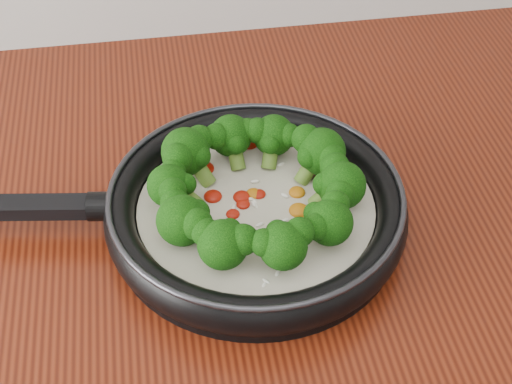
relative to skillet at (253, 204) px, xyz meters
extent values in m
cylinder|color=black|center=(0.00, 0.00, -0.03)|extent=(0.33, 0.33, 0.01)
torus|color=black|center=(0.00, 0.00, -0.01)|extent=(0.34, 0.34, 0.03)
torus|color=#2D2D33|center=(0.00, 0.00, 0.02)|extent=(0.34, 0.34, 0.01)
cube|color=black|center=(-0.23, 0.03, 0.00)|extent=(0.18, 0.05, 0.01)
cylinder|color=black|center=(-0.15, 0.02, 0.00)|extent=(0.03, 0.03, 0.03)
cylinder|color=beige|center=(0.00, 0.00, -0.01)|extent=(0.27, 0.27, 0.02)
ellipsoid|color=#9B1307|center=(0.01, 0.10, 0.00)|extent=(0.03, 0.03, 0.01)
ellipsoid|color=#9B1307|center=(-0.04, 0.02, 0.00)|extent=(0.02, 0.02, 0.01)
ellipsoid|color=#B6630B|center=(0.05, 0.01, 0.00)|extent=(0.02, 0.02, 0.01)
ellipsoid|color=#9B1307|center=(0.03, -0.06, 0.00)|extent=(0.02, 0.02, 0.01)
ellipsoid|color=#9B1307|center=(-0.01, 0.00, 0.00)|extent=(0.02, 0.02, 0.01)
ellipsoid|color=#B6630B|center=(-0.02, -0.04, 0.00)|extent=(0.03, 0.03, 0.01)
ellipsoid|color=#9B1307|center=(-0.08, 0.03, 0.00)|extent=(0.02, 0.02, 0.01)
ellipsoid|color=#9B1307|center=(0.08, 0.03, 0.00)|extent=(0.02, 0.02, 0.01)
ellipsoid|color=#B6630B|center=(0.00, 0.02, 0.00)|extent=(0.02, 0.02, 0.01)
ellipsoid|color=#9B1307|center=(0.07, 0.04, 0.00)|extent=(0.02, 0.02, 0.01)
ellipsoid|color=#9B1307|center=(-0.04, 0.06, 0.00)|extent=(0.03, 0.03, 0.01)
ellipsoid|color=#B6630B|center=(0.07, 0.05, 0.00)|extent=(0.02, 0.02, 0.01)
ellipsoid|color=#9B1307|center=(-0.02, -0.01, 0.00)|extent=(0.02, 0.02, 0.01)
ellipsoid|color=#9B1307|center=(-0.08, -0.02, 0.00)|extent=(0.02, 0.02, 0.01)
ellipsoid|color=#B6630B|center=(-0.05, -0.05, 0.00)|extent=(0.02, 0.02, 0.01)
ellipsoid|color=#9B1307|center=(-0.09, -0.01, 0.00)|extent=(0.02, 0.02, 0.01)
ellipsoid|color=#9B1307|center=(0.07, 0.05, 0.00)|extent=(0.03, 0.03, 0.01)
ellipsoid|color=#B6630B|center=(0.04, -0.02, 0.00)|extent=(0.03, 0.03, 0.01)
ellipsoid|color=#9B1307|center=(-0.01, 0.01, 0.00)|extent=(0.03, 0.03, 0.01)
ellipsoid|color=#9B1307|center=(0.01, 0.01, 0.00)|extent=(0.02, 0.02, 0.01)
ellipsoid|color=white|center=(0.00, 0.01, 0.00)|extent=(0.01, 0.01, 0.00)
ellipsoid|color=white|center=(0.02, -0.06, 0.00)|extent=(0.01, 0.01, 0.00)
ellipsoid|color=white|center=(-0.03, -0.06, 0.00)|extent=(0.01, 0.01, 0.00)
ellipsoid|color=white|center=(-0.02, -0.03, 0.00)|extent=(0.01, 0.01, 0.00)
ellipsoid|color=white|center=(-0.01, 0.02, 0.00)|extent=(0.01, 0.01, 0.00)
ellipsoid|color=white|center=(-0.06, -0.02, 0.00)|extent=(0.01, 0.01, 0.00)
ellipsoid|color=white|center=(0.00, 0.01, 0.00)|extent=(0.01, 0.01, 0.00)
ellipsoid|color=white|center=(-0.07, 0.04, 0.00)|extent=(0.01, 0.01, 0.00)
ellipsoid|color=white|center=(0.00, 0.00, 0.00)|extent=(0.01, 0.01, 0.00)
ellipsoid|color=white|center=(0.01, 0.03, 0.00)|extent=(0.01, 0.00, 0.00)
ellipsoid|color=white|center=(0.10, -0.01, 0.00)|extent=(0.01, 0.01, 0.00)
ellipsoid|color=white|center=(0.01, -0.09, 0.00)|extent=(0.01, 0.01, 0.00)
ellipsoid|color=white|center=(0.05, -0.02, 0.00)|extent=(0.01, 0.01, 0.00)
ellipsoid|color=white|center=(0.04, 0.06, 0.00)|extent=(0.01, 0.01, 0.00)
ellipsoid|color=white|center=(0.03, 0.01, 0.00)|extent=(0.01, 0.01, 0.00)
ellipsoid|color=white|center=(-0.01, -0.10, 0.00)|extent=(0.01, 0.01, 0.00)
ellipsoid|color=white|center=(0.06, -0.04, 0.00)|extent=(0.01, 0.01, 0.00)
ellipsoid|color=white|center=(0.00, -0.03, 0.00)|extent=(0.01, 0.01, 0.00)
ellipsoid|color=white|center=(-0.07, 0.01, 0.00)|extent=(0.01, 0.01, 0.00)
ellipsoid|color=white|center=(-0.02, 0.00, 0.00)|extent=(0.01, 0.01, 0.00)
ellipsoid|color=white|center=(0.00, -0.10, 0.00)|extent=(0.01, 0.01, 0.00)
ellipsoid|color=white|center=(0.00, 0.00, 0.00)|extent=(0.01, 0.01, 0.00)
ellipsoid|color=white|center=(0.00, 0.01, 0.00)|extent=(0.01, 0.01, 0.00)
ellipsoid|color=white|center=(0.06, -0.03, 0.00)|extent=(0.01, 0.00, 0.00)
ellipsoid|color=white|center=(0.03, -0.03, 0.00)|extent=(0.01, 0.01, 0.00)
cylinder|color=olive|center=(0.07, -0.01, 0.01)|extent=(0.03, 0.02, 0.03)
sphere|color=black|center=(0.09, -0.01, 0.02)|extent=(0.05, 0.05, 0.05)
sphere|color=black|center=(0.08, 0.01, 0.03)|extent=(0.03, 0.03, 0.03)
sphere|color=black|center=(0.08, -0.03, 0.03)|extent=(0.03, 0.03, 0.03)
sphere|color=black|center=(0.07, -0.01, 0.03)|extent=(0.03, 0.03, 0.02)
cylinder|color=olive|center=(0.06, 0.03, 0.01)|extent=(0.04, 0.03, 0.03)
sphere|color=black|center=(0.08, 0.04, 0.03)|extent=(0.06, 0.06, 0.05)
sphere|color=black|center=(0.06, 0.05, 0.03)|extent=(0.04, 0.04, 0.03)
sphere|color=black|center=(0.08, 0.02, 0.03)|extent=(0.03, 0.03, 0.03)
sphere|color=black|center=(0.06, 0.03, 0.03)|extent=(0.03, 0.03, 0.02)
cylinder|color=olive|center=(0.03, 0.06, 0.01)|extent=(0.03, 0.03, 0.03)
sphere|color=black|center=(0.03, 0.08, 0.02)|extent=(0.05, 0.05, 0.04)
sphere|color=black|center=(0.02, 0.08, 0.03)|extent=(0.03, 0.03, 0.03)
sphere|color=black|center=(0.05, 0.07, 0.03)|extent=(0.03, 0.03, 0.03)
sphere|color=black|center=(0.03, 0.06, 0.03)|extent=(0.03, 0.03, 0.02)
cylinder|color=olive|center=(-0.01, 0.07, 0.01)|extent=(0.02, 0.03, 0.03)
sphere|color=black|center=(-0.01, 0.08, 0.02)|extent=(0.05, 0.05, 0.05)
sphere|color=black|center=(-0.03, 0.07, 0.03)|extent=(0.03, 0.03, 0.03)
sphere|color=black|center=(0.01, 0.08, 0.03)|extent=(0.03, 0.03, 0.03)
sphere|color=black|center=(-0.01, 0.07, 0.03)|extent=(0.03, 0.03, 0.02)
cylinder|color=olive|center=(-0.05, 0.05, 0.01)|extent=(0.04, 0.03, 0.04)
sphere|color=black|center=(-0.06, 0.06, 0.03)|extent=(0.06, 0.06, 0.05)
sphere|color=black|center=(-0.07, 0.04, 0.04)|extent=(0.04, 0.04, 0.03)
sphere|color=black|center=(-0.04, 0.07, 0.03)|extent=(0.03, 0.03, 0.03)
sphere|color=black|center=(-0.05, 0.05, 0.03)|extent=(0.03, 0.03, 0.03)
cylinder|color=olive|center=(-0.06, 0.01, 0.01)|extent=(0.03, 0.02, 0.03)
sphere|color=black|center=(-0.08, 0.01, 0.03)|extent=(0.05, 0.05, 0.04)
sphere|color=black|center=(-0.08, 0.00, 0.03)|extent=(0.03, 0.03, 0.03)
sphere|color=black|center=(-0.08, 0.03, 0.03)|extent=(0.03, 0.03, 0.03)
sphere|color=black|center=(-0.06, 0.01, 0.03)|extent=(0.02, 0.02, 0.02)
cylinder|color=olive|center=(-0.06, -0.03, 0.01)|extent=(0.03, 0.03, 0.03)
sphere|color=black|center=(-0.07, -0.04, 0.02)|extent=(0.06, 0.06, 0.05)
sphere|color=black|center=(-0.06, -0.05, 0.03)|extent=(0.03, 0.03, 0.03)
sphere|color=black|center=(-0.08, -0.02, 0.03)|extent=(0.03, 0.03, 0.03)
sphere|color=black|center=(-0.06, -0.03, 0.03)|extent=(0.03, 0.03, 0.02)
cylinder|color=olive|center=(-0.03, -0.06, 0.01)|extent=(0.03, 0.04, 0.03)
sphere|color=black|center=(-0.04, -0.07, 0.03)|extent=(0.05, 0.05, 0.05)
sphere|color=black|center=(-0.02, -0.08, 0.03)|extent=(0.03, 0.03, 0.03)
sphere|color=black|center=(-0.05, -0.06, 0.03)|extent=(0.03, 0.03, 0.03)
sphere|color=black|center=(-0.03, -0.06, 0.03)|extent=(0.03, 0.03, 0.02)
cylinder|color=olive|center=(0.01, -0.07, 0.01)|extent=(0.02, 0.04, 0.04)
sphere|color=black|center=(0.01, -0.09, 0.03)|extent=(0.05, 0.05, 0.04)
sphere|color=black|center=(0.03, -0.08, 0.04)|extent=(0.03, 0.03, 0.03)
sphere|color=black|center=(0.00, -0.09, 0.04)|extent=(0.03, 0.03, 0.03)
sphere|color=black|center=(0.01, -0.07, 0.03)|extent=(0.03, 0.03, 0.02)
cylinder|color=olive|center=(0.05, -0.05, 0.01)|extent=(0.03, 0.04, 0.04)
sphere|color=black|center=(0.06, -0.06, 0.03)|extent=(0.05, 0.05, 0.04)
sphere|color=black|center=(0.07, -0.05, 0.04)|extent=(0.03, 0.03, 0.03)
sphere|color=black|center=(0.05, -0.07, 0.03)|extent=(0.03, 0.03, 0.03)
sphere|color=black|center=(0.05, -0.05, 0.03)|extent=(0.02, 0.02, 0.02)
camera|label=1|loc=(-0.08, -0.54, 0.52)|focal=52.73mm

